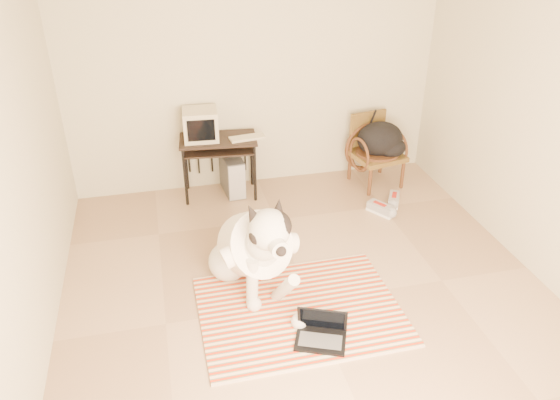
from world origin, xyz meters
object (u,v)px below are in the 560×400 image
object	(u,v)px
computer_desk	(219,147)
rattan_chair	(375,150)
dog	(254,248)
laptop	(321,332)
backpack	(382,140)
pc_tower	(232,174)
crt_monitor	(200,125)

from	to	relation	value
computer_desk	rattan_chair	bearing A→B (deg)	-2.97
dog	laptop	xyz separation A→B (m)	(0.35, -0.74, -0.31)
laptop	backpack	world-z (taller)	backpack
dog	backpack	bearing A→B (deg)	41.49
laptop	pc_tower	distance (m)	2.49
dog	backpack	distance (m)	2.33
pc_tower	rattan_chair	world-z (taller)	rattan_chair
computer_desk	pc_tower	bearing A→B (deg)	17.60
laptop	pc_tower	xyz separation A→B (m)	(-0.27, 2.48, 0.13)
dog	crt_monitor	world-z (taller)	dog
crt_monitor	backpack	xyz separation A→B (m)	(1.96, -0.19, -0.29)
rattan_chair	crt_monitor	bearing A→B (deg)	176.19
crt_monitor	backpack	size ratio (longest dim) A/B	0.71
laptop	crt_monitor	distance (m)	2.64
laptop	computer_desk	bearing A→B (deg)	99.47
computer_desk	pc_tower	world-z (taller)	computer_desk
dog	rattan_chair	distance (m)	2.33
dog	rattan_chair	bearing A→B (deg)	43.36
laptop	computer_desk	world-z (taller)	computer_desk
crt_monitor	rattan_chair	size ratio (longest dim) A/B	0.47
laptop	rattan_chair	distance (m)	2.72
pc_tower	backpack	world-z (taller)	backpack
backpack	rattan_chair	bearing A→B (deg)	125.45
computer_desk	pc_tower	xyz separation A→B (m)	(0.14, 0.04, -0.36)
computer_desk	crt_monitor	bearing A→B (deg)	167.68
crt_monitor	backpack	bearing A→B (deg)	-5.53
computer_desk	crt_monitor	world-z (taller)	crt_monitor
crt_monitor	pc_tower	bearing A→B (deg)	1.31
laptop	computer_desk	xyz separation A→B (m)	(-0.41, 2.43, 0.49)
pc_tower	backpack	size ratio (longest dim) A/B	0.90
dog	laptop	world-z (taller)	dog
dog	laptop	bearing A→B (deg)	-64.51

